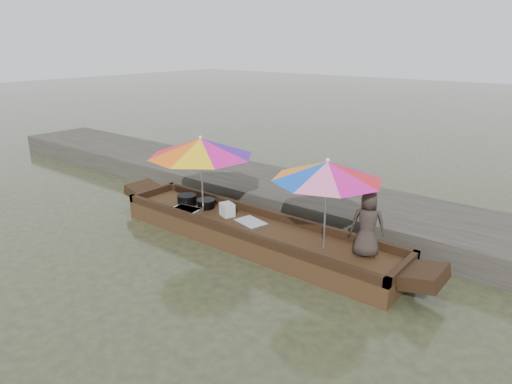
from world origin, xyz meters
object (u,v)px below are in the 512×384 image
Objects in this scene: cooking_pot at (187,200)px; vendor at (368,224)px; umbrella_stern at (326,205)px; supply_bag at (227,210)px; boat_hull at (253,235)px; charcoal_grill at (206,204)px; tray_scallop at (251,223)px; umbrella_bow at (202,174)px; tray_crayfish at (186,211)px.

vendor is at bearing 1.96° from cooking_pot.
cooking_pot is 0.22× the size of umbrella_stern.
boat_hull is at bearing -8.05° from supply_bag.
charcoal_grill is at bearing -20.72° from vendor.
umbrella_bow reaches higher than tray_scallop.
umbrella_bow reaches higher than supply_bag.
boat_hull is at bearing -1.73° from cooking_pot.
boat_hull is 0.80m from supply_bag.
umbrella_bow is at bearing 180.00° from boat_hull.
charcoal_grill reaches higher than tray_crayfish.
supply_bag is at bearing -5.70° from charcoal_grill.
tray_scallop is 0.66m from supply_bag.
boat_hull is 16.41× the size of charcoal_grill.
supply_bag is at bearing 10.33° from umbrella_bow.
supply_bag is 0.16× the size of umbrella_stern.
tray_crayfish is 1.45m from tray_scallop.
vendor is at bearing 3.94° from tray_scallop.
supply_bag is 2.35m from umbrella_stern.
charcoal_grill is 1.28× the size of supply_bag.
umbrella_bow is at bearing -178.28° from tray_scallop.
cooking_pot is 0.50m from tray_crayfish.
charcoal_grill is 0.72m from umbrella_bow.
umbrella_bow is at bearing -63.95° from charcoal_grill.
umbrella_bow is (0.18, 0.30, 0.73)m from tray_crayfish.
boat_hull is 5.31× the size of vendor.
supply_bag is at bearing 28.06° from tray_crayfish.
supply_bag is (0.65, -0.07, 0.05)m from charcoal_grill.
tray_crayfish is 3.12m from umbrella_stern.
supply_bag is 2.96m from vendor.
tray_crayfish is at bearing -168.67° from boat_hull.
charcoal_grill is at bearing 116.05° from umbrella_bow.
cooking_pot reaches higher than tray_crayfish.
boat_hull is 2.32m from vendor.
tray_scallop is 0.52× the size of vendor.
vendor is at bearing 16.19° from umbrella_stern.
umbrella_stern is (3.36, -0.06, 0.67)m from cooking_pot.
cooking_pot is at bearing 174.05° from umbrella_bow.
supply_bag is at bearing -19.36° from vendor.
umbrella_stern is (2.91, -0.17, 0.69)m from charcoal_grill.
supply_bag is at bearing 177.37° from umbrella_stern.
cooking_pot is 0.70× the size of tray_scallop.
boat_hull is 1.61m from umbrella_bow.
tray_crayfish is at bearing -102.32° from charcoal_grill.
tray_scallop is at bearing -0.61° from cooking_pot.
charcoal_grill reaches higher than tray_scallop.
charcoal_grill is at bearing 176.68° from umbrella_stern.
vendor is (2.93, 0.09, 0.42)m from supply_bag.
boat_hull is at bearing 180.00° from umbrella_stern.
tray_crayfish is at bearing -174.35° from umbrella_stern.
tray_crayfish is at bearing -166.60° from tray_scallop.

